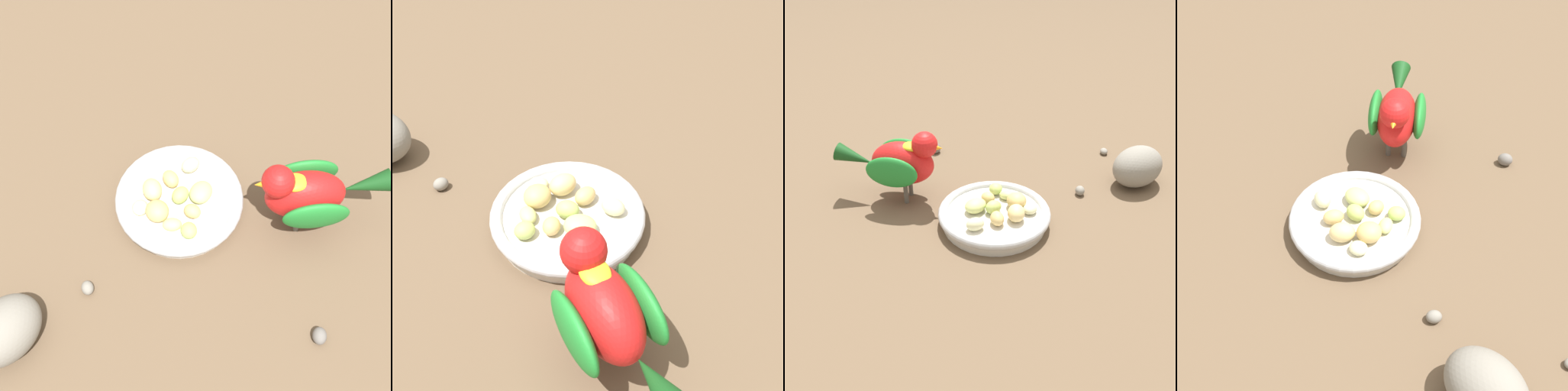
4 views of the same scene
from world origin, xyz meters
The scene contains 14 objects.
ground_plane centered at (0.00, 0.00, 0.00)m, with size 4.00×4.00×0.00m, color brown.
feeding_bowl centered at (-0.02, -0.02, 0.02)m, with size 0.19×0.19×0.03m.
apple_piece_0 centered at (-0.02, -0.02, 0.03)m, with size 0.03×0.02×0.02m, color #B2CC66.
apple_piece_1 centered at (-0.04, 0.01, 0.03)m, with size 0.02×0.02×0.02m, color tan.
apple_piece_2 centered at (-0.05, -0.02, 0.03)m, with size 0.04×0.03×0.02m, color #C6D17A.
apple_piece_3 centered at (0.02, -0.03, 0.04)m, with size 0.04×0.03×0.03m, color #E5C67F.
apple_piece_4 centered at (0.01, 0.01, 0.04)m, with size 0.03×0.03×0.03m, color tan.
apple_piece_5 centered at (-0.04, -0.07, 0.03)m, with size 0.03×0.02×0.02m, color beige.
apple_piece_6 centered at (-0.01, -0.05, 0.03)m, with size 0.03×0.02×0.02m, color tan.
apple_piece_7 centered at (-0.01, 0.03, 0.03)m, with size 0.03×0.02×0.02m, color #C6D17A.
apple_piece_8 centered at (0.04, 0.00, 0.03)m, with size 0.03×0.02×0.01m, color beige.
apple_piece_9 centered at (-0.03, 0.04, 0.03)m, with size 0.03×0.02×0.02m, color #B2CC66.
parrot centered at (-0.19, 0.01, 0.08)m, with size 0.19×0.10×0.14m.
pebble_2 centered at (0.11, 0.11, 0.01)m, with size 0.02×0.02×0.02m, color gray.
Camera 2 is at (-0.45, 0.13, 0.50)m, focal length 50.51 mm.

